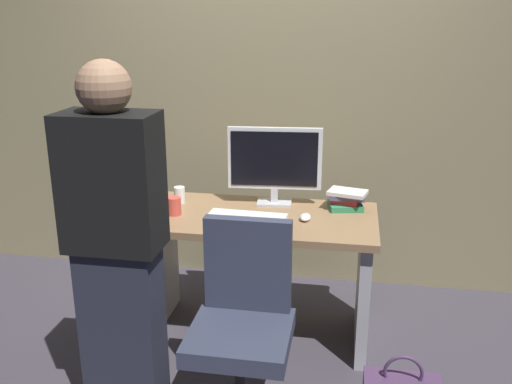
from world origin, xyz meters
TOP-DOWN VIEW (x-y plane):
  - ground_plane at (0.00, 0.00)m, footprint 9.00×9.00m
  - wall_back at (0.00, 0.82)m, footprint 6.40×0.10m
  - desk at (0.00, 0.00)m, footprint 1.32×0.66m
  - office_chair at (0.06, -0.74)m, footprint 0.52×0.52m
  - person_at_desk at (-0.47, -0.81)m, footprint 0.40×0.24m
  - monitor at (0.06, 0.20)m, footprint 0.54×0.16m
  - keyboard at (-0.05, -0.06)m, footprint 0.44×0.15m
  - mouse at (0.27, -0.03)m, footprint 0.06×0.10m
  - cup_near_keyboard at (-0.46, -0.07)m, footprint 0.08×0.08m
  - cup_by_monitor at (-0.49, 0.14)m, footprint 0.06×0.06m
  - book_stack at (0.48, 0.19)m, footprint 0.24×0.20m

SIDE VIEW (x-z plane):
  - ground_plane at x=0.00m, z-range 0.00..0.00m
  - office_chair at x=0.06m, z-range -0.04..0.90m
  - desk at x=0.00m, z-range 0.13..0.87m
  - keyboard at x=-0.05m, z-range 0.74..0.76m
  - mouse at x=0.27m, z-range 0.74..0.77m
  - cup_by_monitor at x=-0.49m, z-range 0.74..0.83m
  - cup_near_keyboard at x=-0.46m, z-range 0.74..0.84m
  - book_stack at x=0.48m, z-range 0.74..0.85m
  - person_at_desk at x=-0.47m, z-range 0.02..1.66m
  - monitor at x=0.06m, z-range 0.76..1.22m
  - wall_back at x=0.00m, z-range 0.00..3.00m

